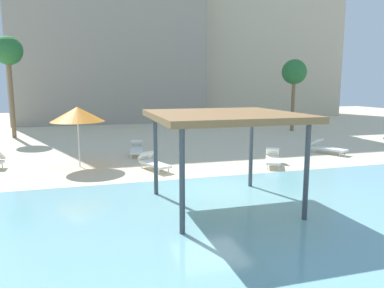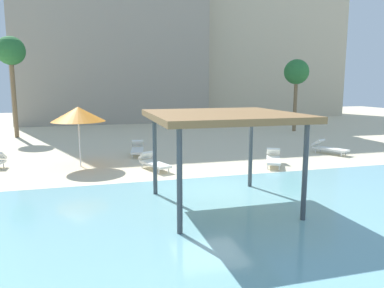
{
  "view_description": "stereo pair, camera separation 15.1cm",
  "coord_description": "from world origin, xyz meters",
  "px_view_note": "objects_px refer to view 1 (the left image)",
  "views": [
    {
      "loc": [
        -4.09,
        -11.8,
        3.64
      ],
      "look_at": [
        -0.07,
        2.0,
        1.3
      ],
      "focal_mm": 34.46,
      "sensor_mm": 36.0,
      "label": 1
    },
    {
      "loc": [
        -3.94,
        -11.84,
        3.64
      ],
      "look_at": [
        -0.07,
        2.0,
        1.3
      ],
      "focal_mm": 34.46,
      "sensor_mm": 36.0,
      "label": 2
    }
  ],
  "objects_px": {
    "beach_umbrella_orange_4": "(77,114)",
    "lounge_chair_2": "(273,158)",
    "lounge_chair_3": "(153,162)",
    "palm_tree_0": "(294,73)",
    "palm_tree_2": "(8,53)",
    "lounge_chair_0": "(326,147)",
    "lounge_chair_6": "(136,149)",
    "shade_pavilion": "(224,119)"
  },
  "relations": [
    {
      "from": "lounge_chair_3",
      "to": "lounge_chair_6",
      "type": "bearing_deg",
      "value": 163.98
    },
    {
      "from": "lounge_chair_3",
      "to": "palm_tree_2",
      "type": "height_order",
      "value": "palm_tree_2"
    },
    {
      "from": "lounge_chair_6",
      "to": "palm_tree_2",
      "type": "relative_size",
      "value": 0.29
    },
    {
      "from": "lounge_chair_3",
      "to": "palm_tree_0",
      "type": "bearing_deg",
      "value": 108.41
    },
    {
      "from": "shade_pavilion",
      "to": "palm_tree_2",
      "type": "relative_size",
      "value": 0.6
    },
    {
      "from": "palm_tree_0",
      "to": "palm_tree_2",
      "type": "bearing_deg",
      "value": 174.4
    },
    {
      "from": "shade_pavilion",
      "to": "beach_umbrella_orange_4",
      "type": "height_order",
      "value": "shade_pavilion"
    },
    {
      "from": "shade_pavilion",
      "to": "beach_umbrella_orange_4",
      "type": "xyz_separation_m",
      "value": [
        -4.17,
        6.91,
        -0.31
      ]
    },
    {
      "from": "beach_umbrella_orange_4",
      "to": "lounge_chair_0",
      "type": "relative_size",
      "value": 1.35
    },
    {
      "from": "beach_umbrella_orange_4",
      "to": "lounge_chair_3",
      "type": "height_order",
      "value": "beach_umbrella_orange_4"
    },
    {
      "from": "lounge_chair_2",
      "to": "lounge_chair_6",
      "type": "relative_size",
      "value": 1.0
    },
    {
      "from": "lounge_chair_3",
      "to": "lounge_chair_6",
      "type": "xyz_separation_m",
      "value": [
        -0.23,
        3.48,
        0.0
      ]
    },
    {
      "from": "palm_tree_2",
      "to": "lounge_chair_0",
      "type": "bearing_deg",
      "value": -33.07
    },
    {
      "from": "beach_umbrella_orange_4",
      "to": "lounge_chair_3",
      "type": "xyz_separation_m",
      "value": [
        3.03,
        -1.5,
        -2.01
      ]
    },
    {
      "from": "lounge_chair_0",
      "to": "lounge_chair_2",
      "type": "bearing_deg",
      "value": -91.58
    },
    {
      "from": "lounge_chair_0",
      "to": "shade_pavilion",
      "type": "bearing_deg",
      "value": -76.89
    },
    {
      "from": "palm_tree_0",
      "to": "lounge_chair_6",
      "type": "bearing_deg",
      "value": -153.08
    },
    {
      "from": "lounge_chair_3",
      "to": "palm_tree_2",
      "type": "xyz_separation_m",
      "value": [
        -7.44,
        12.16,
        5.34
      ]
    },
    {
      "from": "palm_tree_0",
      "to": "palm_tree_2",
      "type": "distance_m",
      "value": 20.5
    },
    {
      "from": "shade_pavilion",
      "to": "lounge_chair_3",
      "type": "distance_m",
      "value": 5.99
    },
    {
      "from": "lounge_chair_0",
      "to": "palm_tree_2",
      "type": "xyz_separation_m",
      "value": [
        -16.95,
        11.04,
        5.34
      ]
    },
    {
      "from": "shade_pavilion",
      "to": "palm_tree_2",
      "type": "bearing_deg",
      "value": 116.04
    },
    {
      "from": "shade_pavilion",
      "to": "palm_tree_0",
      "type": "relative_size",
      "value": 0.74
    },
    {
      "from": "palm_tree_0",
      "to": "lounge_chair_2",
      "type": "bearing_deg",
      "value": -124.9
    },
    {
      "from": "beach_umbrella_orange_4",
      "to": "lounge_chair_2",
      "type": "relative_size",
      "value": 1.36
    },
    {
      "from": "lounge_chair_3",
      "to": "palm_tree_0",
      "type": "distance_m",
      "value": 16.96
    },
    {
      "from": "lounge_chair_6",
      "to": "lounge_chair_2",
      "type": "bearing_deg",
      "value": 63.02
    },
    {
      "from": "lounge_chair_3",
      "to": "palm_tree_0",
      "type": "relative_size",
      "value": 0.36
    },
    {
      "from": "palm_tree_0",
      "to": "shade_pavilion",
      "type": "bearing_deg",
      "value": -127.13
    },
    {
      "from": "lounge_chair_0",
      "to": "lounge_chair_3",
      "type": "distance_m",
      "value": 9.58
    },
    {
      "from": "lounge_chair_2",
      "to": "palm_tree_2",
      "type": "xyz_separation_m",
      "value": [
        -12.83,
        12.81,
        5.34
      ]
    },
    {
      "from": "palm_tree_0",
      "to": "palm_tree_2",
      "type": "relative_size",
      "value": 0.81
    },
    {
      "from": "lounge_chair_3",
      "to": "lounge_chair_2",
      "type": "bearing_deg",
      "value": 63.35
    },
    {
      "from": "lounge_chair_6",
      "to": "palm_tree_0",
      "type": "height_order",
      "value": "palm_tree_0"
    },
    {
      "from": "lounge_chair_0",
      "to": "lounge_chair_6",
      "type": "distance_m",
      "value": 10.03
    },
    {
      "from": "shade_pavilion",
      "to": "lounge_chair_0",
      "type": "xyz_separation_m",
      "value": [
        8.37,
        6.53,
        -2.31
      ]
    },
    {
      "from": "lounge_chair_6",
      "to": "palm_tree_2",
      "type": "distance_m",
      "value": 12.48
    },
    {
      "from": "lounge_chair_3",
      "to": "palm_tree_2",
      "type": "bearing_deg",
      "value": -168.3
    },
    {
      "from": "beach_umbrella_orange_4",
      "to": "palm_tree_2",
      "type": "height_order",
      "value": "palm_tree_2"
    },
    {
      "from": "shade_pavilion",
      "to": "lounge_chair_3",
      "type": "xyz_separation_m",
      "value": [
        -1.15,
        5.41,
        -2.31
      ]
    },
    {
      "from": "shade_pavilion",
      "to": "lounge_chair_2",
      "type": "xyz_separation_m",
      "value": [
        4.24,
        4.75,
        -2.31
      ]
    },
    {
      "from": "beach_umbrella_orange_4",
      "to": "palm_tree_2",
      "type": "bearing_deg",
      "value": 112.46
    }
  ]
}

